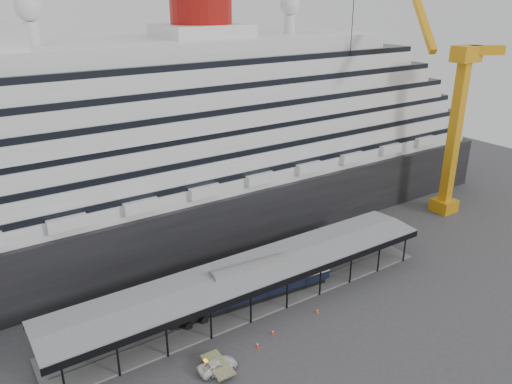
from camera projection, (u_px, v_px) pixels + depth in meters
ground at (273, 319)px, 64.93m from camera, size 200.00×200.00×0.00m
cruise_ship at (163, 130)px, 82.98m from camera, size 130.00×30.00×43.90m
platform_canopy at (252, 286)px, 67.93m from camera, size 56.00×9.18×5.30m
crane_yellow at (452, 110)px, 90.12m from camera, size 23.83×18.78×47.60m
port_truck at (218, 366)px, 55.71m from camera, size 4.57×2.23×1.25m
pullman_carriage at (249, 283)px, 67.51m from camera, size 24.73×5.40×24.10m
traffic_cone_left at (257, 345)px, 59.47m from camera, size 0.50×0.50×0.74m
traffic_cone_mid at (273, 332)px, 61.78m from camera, size 0.45×0.45×0.68m
traffic_cone_right at (317, 311)px, 65.94m from camera, size 0.39×0.39×0.68m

